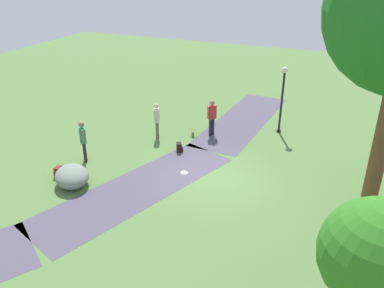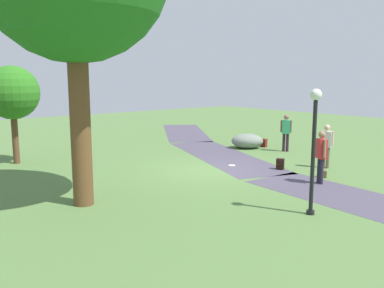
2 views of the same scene
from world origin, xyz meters
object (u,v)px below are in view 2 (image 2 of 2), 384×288
object	(u,v)px
passerby_on_path	(326,143)
backpack_by_boulder	(264,143)
handbag_on_grass	(322,173)
spare_backpack_on_lawn	(280,164)
young_tree_near_path	(12,93)
woman_with_handbag	(321,153)
lamp_post	(314,137)
frisbee_on_grass	(232,165)
man_near_boulder	(286,130)
lawn_boulder	(247,141)

from	to	relation	value
passerby_on_path	backpack_by_boulder	distance (m)	4.98
handbag_on_grass	spare_backpack_on_lawn	size ratio (longest dim) A/B	0.89
young_tree_near_path	woman_with_handbag	xyz separation A→B (m)	(-9.45, -6.54, -1.78)
lamp_post	woman_with_handbag	size ratio (longest dim) A/B	1.83
woman_with_handbag	frisbee_on_grass	bearing A→B (deg)	4.15
lamp_post	man_near_boulder	world-z (taller)	lamp_post
woman_with_handbag	passerby_on_path	distance (m)	2.49
man_near_boulder	backpack_by_boulder	bearing A→B (deg)	-6.98
lamp_post	man_near_boulder	size ratio (longest dim) A/B	1.84
spare_backpack_on_lawn	man_near_boulder	bearing A→B (deg)	-54.91
backpack_by_boulder	spare_backpack_on_lawn	distance (m)	4.95
man_near_boulder	spare_backpack_on_lawn	size ratio (longest dim) A/B	4.24
backpack_by_boulder	handbag_on_grass	bearing A→B (deg)	148.87
young_tree_near_path	handbag_on_grass	size ratio (longest dim) A/B	10.75
young_tree_near_path	frisbee_on_grass	distance (m)	8.93
woman_with_handbag	man_near_boulder	distance (m)	5.79
man_near_boulder	handbag_on_grass	bearing A→B (deg)	142.07
lamp_post	backpack_by_boulder	world-z (taller)	lamp_post
lawn_boulder	man_near_boulder	distance (m)	1.97
lawn_boulder	frisbee_on_grass	distance (m)	4.13
lawn_boulder	frisbee_on_grass	xyz separation A→B (m)	(-2.35, 3.38, -0.34)
lamp_post	backpack_by_boulder	xyz separation A→B (m)	(7.37, -6.80, -1.75)
lawn_boulder	passerby_on_path	xyz separation A→B (m)	(-4.85, 0.93, 0.60)
lawn_boulder	handbag_on_grass	distance (m)	6.12
spare_backpack_on_lawn	young_tree_near_path	bearing A→B (deg)	44.49
lawn_boulder	passerby_on_path	world-z (taller)	passerby_on_path
passerby_on_path	woman_with_handbag	bearing A→B (deg)	119.03
lamp_post	lawn_boulder	size ratio (longest dim) A/B	1.63
young_tree_near_path	passerby_on_path	distance (m)	12.14
lamp_post	passerby_on_path	size ratio (longest dim) A/B	1.90
passerby_on_path	backpack_by_boulder	world-z (taller)	passerby_on_path
handbag_on_grass	frisbee_on_grass	world-z (taller)	handbag_on_grass
lawn_boulder	woman_with_handbag	distance (m)	6.84
backpack_by_boulder	woman_with_handbag	bearing A→B (deg)	145.32
lamp_post	handbag_on_grass	bearing A→B (deg)	-60.62
passerby_on_path	backpack_by_boulder	size ratio (longest dim) A/B	4.09
passerby_on_path	lamp_post	bearing A→B (deg)	119.33
lamp_post	spare_backpack_on_lawn	xyz separation A→B (m)	(3.71, -3.46, -1.75)
passerby_on_path	spare_backpack_on_lawn	distance (m)	1.93
woman_with_handbag	handbag_on_grass	distance (m)	1.21
passerby_on_path	lawn_boulder	bearing A→B (deg)	-10.83
woman_with_handbag	man_near_boulder	world-z (taller)	woman_with_handbag
woman_with_handbag	backpack_by_boulder	size ratio (longest dim) A/B	4.26
backpack_by_boulder	frisbee_on_grass	distance (m)	4.75
backpack_by_boulder	frisbee_on_grass	size ratio (longest dim) A/B	1.45
lamp_post	lawn_boulder	world-z (taller)	lamp_post
spare_backpack_on_lawn	frisbee_on_grass	xyz separation A→B (m)	(1.59, 0.93, -0.18)
handbag_on_grass	backpack_by_boulder	bearing A→B (deg)	-31.13
backpack_by_boulder	spare_backpack_on_lawn	xyz separation A→B (m)	(-3.65, 3.34, 0.00)
woman_with_handbag	handbag_on_grass	bearing A→B (deg)	-61.29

